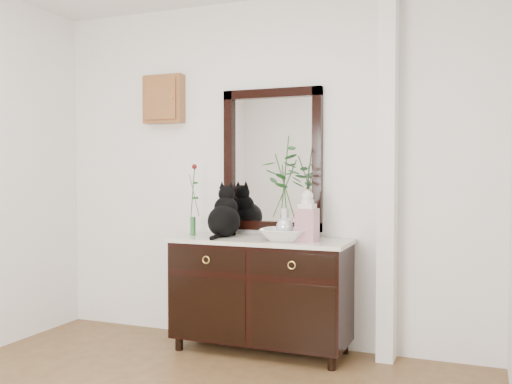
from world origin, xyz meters
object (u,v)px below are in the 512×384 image
at_px(sideboard, 261,289).
at_px(ginger_jar, 307,215).
at_px(lotus_bowl, 285,235).
at_px(cat, 224,211).

xyz_separation_m(sideboard, ginger_jar, (0.37, -0.05, 0.56)).
height_order(lotus_bowl, ginger_jar, ginger_jar).
distance_m(sideboard, lotus_bowl, 0.47).
distance_m(cat, ginger_jar, 0.69).
bearing_deg(ginger_jar, cat, 174.16).
bearing_deg(sideboard, lotus_bowl, -14.84).
xyz_separation_m(sideboard, lotus_bowl, (0.20, -0.05, 0.42)).
bearing_deg(sideboard, ginger_jar, -7.99).
bearing_deg(lotus_bowl, cat, 172.07).
relative_size(cat, ginger_jar, 1.06).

